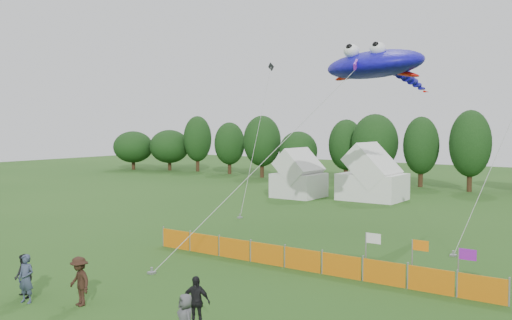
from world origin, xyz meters
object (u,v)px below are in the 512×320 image
Objects in this scene: spectator_d at (196,301)px; stingray_kite at (378,65)px; spectator_b at (24,276)px; spectator_e at (186,320)px; barrier_fence at (302,260)px; tent_right at (372,178)px; tent_left at (299,177)px; spectator_c at (79,281)px; spectator_a at (26,279)px.

stingray_kite is (-1.88, 18.98, 9.48)m from spectator_d.
spectator_b is 8.42m from spectator_e.
spectator_b is at bearing -152.53° from spectator_e.
stingray_kite is (-0.99, 10.58, 9.85)m from barrier_fence.
barrier_fence is at bearing -73.08° from tent_right.
tent_left is 0.23× the size of barrier_fence.
tent_right reaches higher than spectator_b.
spectator_c is 1.07× the size of spectator_d.
barrier_fence is 10.13m from spectator_c.
barrier_fence is at bearing -84.65° from stingray_kite.
tent_right is 2.94× the size of spectator_c.
spectator_d is at bearing -75.76° from tent_right.
spectator_e is (8.42, 0.10, -0.05)m from spectator_b.
tent_right is 35.57m from spectator_e.
spectator_c is at bearing -99.02° from stingray_kite.
spectator_a is at bearing -76.71° from tent_left.
spectator_b is 7.75m from spectator_d.
tent_right is at bearing 19.12° from tent_left.
spectator_c reaches higher than spectator_d.
spectator_e is at bearing -75.05° from tent_right.
spectator_a is 1.09× the size of spectator_b.
spectator_a is at bearing 176.20° from spectator_d.
tent_right reaches higher than barrier_fence.
tent_left is 26.33m from barrier_fence.
tent_right is 3.38× the size of spectator_e.
tent_left is 0.17× the size of stingray_kite.
barrier_fence is 11.95m from spectator_b.
barrier_fence is at bearing 44.09° from spectator_a.
spectator_a is 1.07× the size of spectator_d.
spectator_d is at bearing -64.54° from tent_left.
tent_right reaches higher than tent_left.
stingray_kite reaches higher than barrier_fence.
spectator_a is 1.15× the size of spectator_e.
spectator_a is 0.72m from spectator_b.
spectator_c reaches higher than spectator_b.
spectator_d is 0.07× the size of stingray_kite.
spectator_a reaches higher than spectator_b.
spectator_a is 1.00× the size of spectator_c.
tent_left is at bearing -160.88° from tent_right.
spectator_e is (15.47, -32.17, -1.02)m from tent_left.
spectator_e reaches higher than barrier_fence.
stingray_kite is at bearing 77.40° from spectator_d.
spectator_b is (7.06, -32.27, -0.97)m from tent_left.
tent_left is 2.21× the size of spectator_c.
spectator_c is 5.86m from spectator_e.
stingray_kite reaches higher than spectator_b.
barrier_fence is at bearing -58.41° from tent_left.
tent_left is 33.09m from spectator_c.
tent_right is 3.13× the size of spectator_d.
barrier_fence is (13.78, -22.40, -1.32)m from tent_left.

